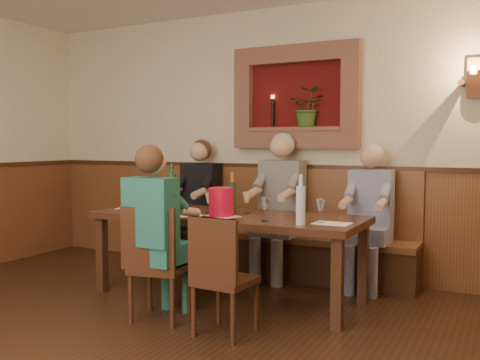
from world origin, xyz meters
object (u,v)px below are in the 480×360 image
object	(u,v)px
chair_near_right	(224,300)
wine_bottle_green_a	(232,197)
dining_table	(227,222)
person_chair_front	(158,248)
person_bench_right	(368,230)
spittoon_bucket	(221,202)
person_bench_mid	(278,218)
person_bench_left	(197,215)
bench	(271,243)
wine_bottle_green_b	(172,191)
chair_near_left	(159,286)
water_bottle	(301,204)

from	to	relation	value
chair_near_right	wine_bottle_green_a	world-z (taller)	wine_bottle_green_a
dining_table	person_chair_front	size ratio (longest dim) A/B	1.76
person_bench_right	spittoon_bucket	size ratio (longest dim) A/B	5.58
person_chair_front	wine_bottle_green_a	distance (m)	0.88
dining_table	person_bench_mid	xyz separation A→B (m)	(0.13, 0.84, -0.06)
person_bench_left	chair_near_right	bearing A→B (deg)	-52.69
bench	person_bench_right	xyz separation A→B (m)	(1.04, -0.10, 0.24)
chair_near_right	person_bench_mid	world-z (taller)	person_bench_mid
person_bench_left	person_bench_mid	distance (m)	0.97
person_chair_front	wine_bottle_green_b	bearing A→B (deg)	117.69
chair_near_left	person_bench_mid	distance (m)	1.68
bench	chair_near_right	xyz separation A→B (m)	(0.42, -1.77, -0.08)
person_bench_mid	bench	bearing A→B (deg)	140.56
spittoon_bucket	person_chair_front	bearing A→B (deg)	-108.61
spittoon_bucket	wine_bottle_green_b	xyz separation A→B (m)	(-0.63, 0.17, 0.06)
bench	water_bottle	xyz separation A→B (m)	(0.80, -1.24, 0.58)
spittoon_bucket	water_bottle	world-z (taller)	water_bottle
chair_near_left	spittoon_bucket	world-z (taller)	spittoon_bucket
bench	wine_bottle_green_a	distance (m)	1.10
dining_table	chair_near_left	size ratio (longest dim) A/B	2.66
dining_table	person_bench_left	world-z (taller)	person_bench_left
person_bench_right	person_chair_front	distance (m)	2.03
person_bench_left	spittoon_bucket	xyz separation A→B (m)	(0.87, -0.99, 0.29)
dining_table	water_bottle	xyz separation A→B (m)	(0.80, -0.29, 0.23)
person_bench_mid	spittoon_bucket	size ratio (longest dim) A/B	6.01
chair_near_left	person_chair_front	world-z (taller)	person_chair_front
person_bench_right	wine_bottle_green_a	size ratio (longest dim) A/B	3.68
bench	person_bench_mid	world-z (taller)	person_bench_mid
person_chair_front	spittoon_bucket	xyz separation A→B (m)	(0.21, 0.63, 0.31)
person_bench_left	spittoon_bucket	size ratio (longest dim) A/B	5.74
person_bench_left	wine_bottle_green_b	xyz separation A→B (m)	(0.24, -0.82, 0.35)
person_bench_left	dining_table	bearing A→B (deg)	-44.85
spittoon_bucket	wine_bottle_green_a	world-z (taller)	wine_bottle_green_a
person_chair_front	chair_near_right	bearing A→B (deg)	-4.01
wine_bottle_green_a	wine_bottle_green_b	size ratio (longest dim) A/B	0.87
dining_table	person_bench_mid	size ratio (longest dim) A/B	1.62
chair_near_left	wine_bottle_green_a	size ratio (longest dim) A/B	2.41
chair_near_right	person_bench_mid	bearing A→B (deg)	103.15
person_bench_left	person_chair_front	bearing A→B (deg)	-67.82
chair_near_right	water_bottle	xyz separation A→B (m)	(0.38, 0.53, 0.66)
dining_table	person_bench_right	distance (m)	1.34
bench	person_bench_right	size ratio (longest dim) A/B	2.18
spittoon_bucket	wine_bottle_green_b	bearing A→B (deg)	164.49
dining_table	person_bench_right	size ratio (longest dim) A/B	1.75
wine_bottle_green_a	wine_bottle_green_b	xyz separation A→B (m)	(-0.65, 0.02, 0.03)
person_bench_mid	wine_bottle_green_b	xyz separation A→B (m)	(-0.73, -0.82, 0.31)
person_chair_front	wine_bottle_green_a	xyz separation A→B (m)	(0.23, 0.78, 0.34)
spittoon_bucket	person_bench_right	bearing A→B (deg)	44.35
chair_near_left	person_chair_front	xyz separation A→B (m)	(-0.00, -0.01, 0.30)
bench	person_bench_mid	size ratio (longest dim) A/B	2.03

